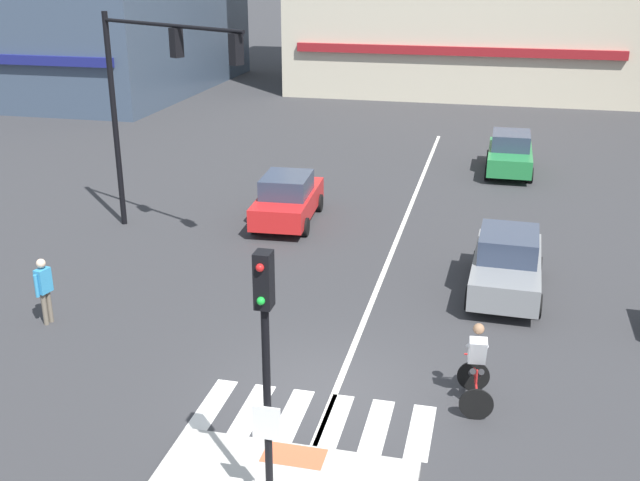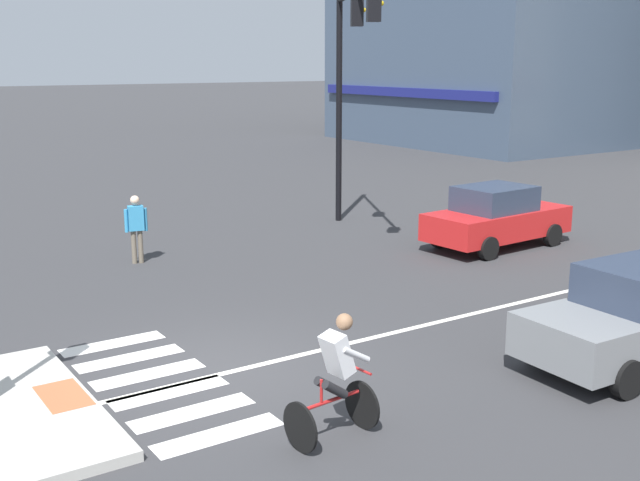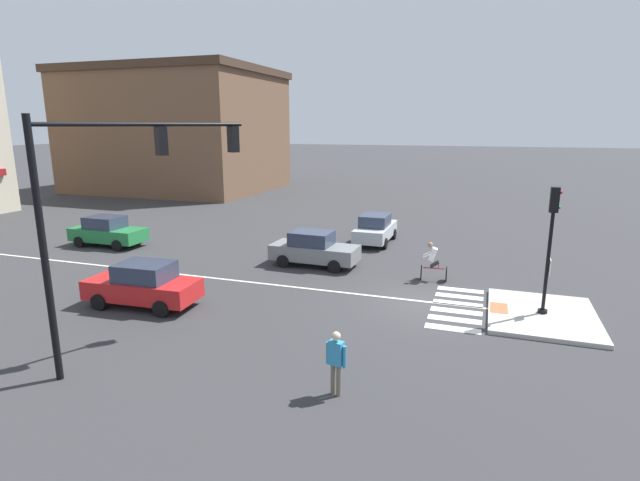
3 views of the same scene
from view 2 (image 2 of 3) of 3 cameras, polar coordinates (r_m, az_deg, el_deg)
ground_plane at (r=12.86m, az=-7.56°, el=-9.26°), size 300.00×300.00×0.00m
tactile_pad_front at (r=12.04m, az=-18.11°, el=-10.62°), size 1.10×0.60×0.01m
crosswalk_stripe_a at (r=14.31m, az=-14.80°, el=-7.24°), size 0.44×1.80×0.01m
crosswalk_stripe_b at (r=13.58m, az=-13.64°, el=-8.29°), size 0.44×1.80×0.01m
crosswalk_stripe_c at (r=12.85m, az=-12.35°, el=-9.45°), size 0.44×1.80×0.01m
crosswalk_stripe_d at (r=12.15m, az=-10.89°, el=-10.74°), size 0.44×1.80×0.01m
crosswalk_stripe_e at (r=11.45m, az=-9.24°, el=-12.18°), size 0.44×1.80×0.01m
crosswalk_stripe_f at (r=10.78m, az=-7.36°, el=-13.80°), size 0.44×1.80×0.01m
lane_centre_line at (r=19.07m, az=20.82°, el=-2.60°), size 0.14×28.00×0.01m
traffic_light_mast at (r=21.99m, az=2.08°, el=12.69°), size 5.44×2.90×6.77m
building_corner_left at (r=51.89m, az=15.01°, el=16.11°), size 16.41×20.28×16.16m
car_red_westbound_far at (r=21.19m, az=12.67°, el=1.67°), size 2.02×4.19×1.64m
car_grey_eastbound_mid at (r=13.76m, az=22.08°, el=-5.05°), size 1.94×4.15×1.64m
cyclist at (r=10.27m, az=1.17°, el=-9.76°), size 0.76×1.15×1.68m
pedestrian_at_curb_left at (r=19.50m, az=-13.19°, el=1.20°), size 0.29×0.54×1.67m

